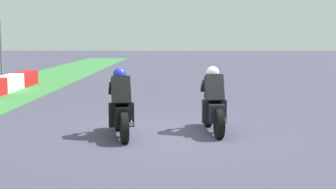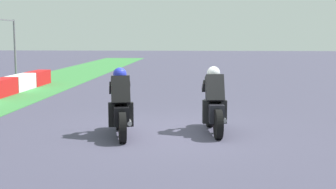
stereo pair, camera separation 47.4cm
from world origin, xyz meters
The scene contains 3 objects.
ground_plane centered at (0.00, 0.00, 0.00)m, with size 120.00×120.00×0.00m, color #454258.
rider_lane_a centered at (0.08, -1.04, 0.62)m, with size 2.04×0.57×1.51m.
rider_lane_b centered at (-0.42, 1.02, 0.62)m, with size 2.02×0.65×1.51m.
Camera 1 is at (-10.59, -0.21, 2.20)m, focal length 50.44 mm.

